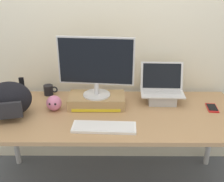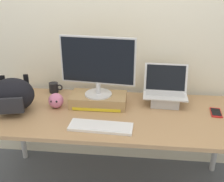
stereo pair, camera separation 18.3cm
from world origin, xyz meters
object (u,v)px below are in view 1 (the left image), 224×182
object	(u,v)px
external_keyboard	(104,127)
cell_phone	(212,108)
messenger_backpack	(9,99)
open_laptop	(162,93)
plush_toy	(54,103)
coffee_mug	(49,90)
desktop_monitor	(96,65)
toner_box_yellow	(97,100)

from	to	relation	value
external_keyboard	cell_phone	size ratio (longest dim) A/B	2.84
messenger_backpack	open_laptop	bearing A→B (deg)	-1.47
external_keyboard	plush_toy	bearing A→B (deg)	147.87
messenger_backpack	coffee_mug	bearing A→B (deg)	48.13
desktop_monitor	messenger_backpack	bearing A→B (deg)	-159.57
desktop_monitor	cell_phone	xyz separation A→B (m)	(0.91, -0.04, -0.33)
plush_toy	toner_box_yellow	bearing A→B (deg)	13.06
desktop_monitor	coffee_mug	bearing A→B (deg)	159.78
plush_toy	desktop_monitor	bearing A→B (deg)	12.87
cell_phone	plush_toy	distance (m)	1.24
messenger_backpack	plush_toy	bearing A→B (deg)	2.36
cell_phone	plush_toy	world-z (taller)	plush_toy
toner_box_yellow	messenger_backpack	world-z (taller)	messenger_backpack
desktop_monitor	plush_toy	world-z (taller)	desktop_monitor
toner_box_yellow	messenger_backpack	size ratio (longest dim) A/B	1.19
open_laptop	cell_phone	xyz separation A→B (m)	(0.38, -0.13, -0.06)
messenger_backpack	desktop_monitor	bearing A→B (deg)	0.77
external_keyboard	coffee_mug	distance (m)	0.75
coffee_mug	desktop_monitor	bearing A→B (deg)	-26.26
open_laptop	coffee_mug	xyz separation A→B (m)	(-0.96, 0.12, -0.02)
external_keyboard	cell_phone	xyz separation A→B (m)	(0.84, 0.31, -0.01)
toner_box_yellow	cell_phone	world-z (taller)	toner_box_yellow
external_keyboard	messenger_backpack	world-z (taller)	messenger_backpack
external_keyboard	toner_box_yellow	bearing A→B (deg)	103.84
toner_box_yellow	desktop_monitor	world-z (taller)	desktop_monitor
plush_toy	cell_phone	bearing A→B (deg)	1.40
open_laptop	toner_box_yellow	bearing A→B (deg)	-168.50
toner_box_yellow	plush_toy	size ratio (longest dim) A/B	3.75
coffee_mug	plush_toy	world-z (taller)	plush_toy
desktop_monitor	open_laptop	bearing A→B (deg)	15.47
toner_box_yellow	coffee_mug	bearing A→B (deg)	153.87
open_laptop	coffee_mug	world-z (taller)	open_laptop
external_keyboard	coffee_mug	size ratio (longest dim) A/B	3.63
desktop_monitor	external_keyboard	bearing A→B (deg)	-72.81
open_laptop	desktop_monitor	bearing A→B (deg)	-168.39
desktop_monitor	cell_phone	bearing A→B (deg)	3.25
toner_box_yellow	messenger_backpack	distance (m)	0.66
external_keyboard	desktop_monitor	bearing A→B (deg)	103.90
external_keyboard	messenger_backpack	size ratio (longest dim) A/B	1.19
external_keyboard	coffee_mug	xyz separation A→B (m)	(-0.50, 0.56, 0.03)
coffee_mug	plush_toy	distance (m)	0.31
toner_box_yellow	coffee_mug	size ratio (longest dim) A/B	3.62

